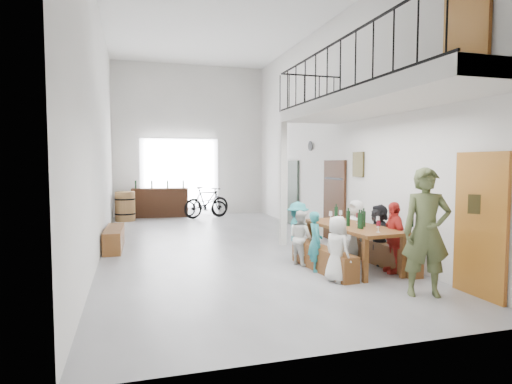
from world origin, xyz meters
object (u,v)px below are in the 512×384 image
object	(u,v)px
side_bench	(114,238)
serving_counter	(160,203)
bench_inner	(323,259)
host_standing	(426,232)
tasting_table	(352,230)
bicycle_near	(203,204)
oak_barrel	(125,206)

from	to	relation	value
side_bench	serving_counter	xyz separation A→B (m)	(1.36, 5.47, 0.27)
bench_inner	host_standing	xyz separation A→B (m)	(0.83, -1.71, 0.72)
tasting_table	bench_inner	xyz separation A→B (m)	(-0.63, -0.10, -0.49)
side_bench	bicycle_near	world-z (taller)	bicycle_near
tasting_table	bicycle_near	distance (m)	8.22
host_standing	bicycle_near	size ratio (longest dim) A/B	1.10
side_bench	oak_barrel	world-z (taller)	oak_barrel
tasting_table	oak_barrel	world-z (taller)	oak_barrel
oak_barrel	host_standing	bearing A→B (deg)	-65.68
bench_inner	serving_counter	size ratio (longest dim) A/B	0.96
tasting_table	host_standing	bearing A→B (deg)	-88.78
bench_inner	bicycle_near	distance (m)	8.23
tasting_table	side_bench	distance (m)	5.26
bench_inner	bicycle_near	xyz separation A→B (m)	(-0.82, 8.19, 0.23)
tasting_table	host_standing	world-z (taller)	host_standing
serving_counter	bicycle_near	world-z (taller)	serving_counter
oak_barrel	bicycle_near	size ratio (longest dim) A/B	0.57
tasting_table	bench_inner	size ratio (longest dim) A/B	1.22
oak_barrel	bicycle_near	xyz separation A→B (m)	(2.67, 0.34, -0.04)
oak_barrel	bench_inner	bearing A→B (deg)	-66.05
oak_barrel	serving_counter	size ratio (longest dim) A/B	0.50
bench_inner	host_standing	size ratio (longest dim) A/B	0.99
oak_barrel	serving_counter	world-z (taller)	serving_counter
oak_barrel	serving_counter	distance (m)	1.38
side_bench	host_standing	xyz separation A→B (m)	(4.50, -4.81, 0.70)
bench_inner	side_bench	world-z (taller)	side_bench
side_bench	serving_counter	distance (m)	5.64
tasting_table	bicycle_near	bearing A→B (deg)	94.98
serving_counter	host_standing	xyz separation A→B (m)	(3.14, -10.28, 0.42)
host_standing	side_bench	bearing A→B (deg)	155.21
host_standing	serving_counter	bearing A→B (deg)	129.10
host_standing	bicycle_near	xyz separation A→B (m)	(-1.65, 9.90, -0.49)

